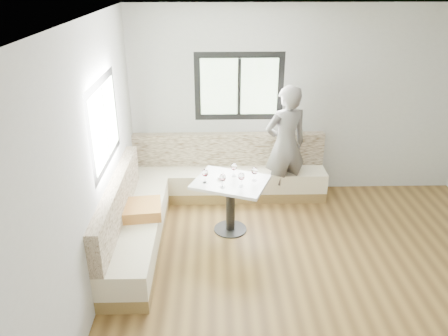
{
  "coord_description": "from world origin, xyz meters",
  "views": [
    {
      "loc": [
        -1.27,
        -3.74,
        3.22
      ],
      "look_at": [
        -1.15,
        1.36,
        0.87
      ],
      "focal_mm": 35.0,
      "sensor_mm": 36.0,
      "label": 1
    }
  ],
  "objects": [
    {
      "name": "wine_glass_c",
      "position": [
        -0.94,
        1.1,
        0.87
      ],
      "size": [
        0.08,
        0.08,
        0.18
      ],
      "color": "white",
      "rests_on": "table"
    },
    {
      "name": "olive_ramekin",
      "position": [
        -1.19,
        1.32,
        0.76
      ],
      "size": [
        0.09,
        0.09,
        0.04
      ],
      "color": "white",
      "rests_on": "table"
    },
    {
      "name": "person",
      "position": [
        -0.24,
        2.11,
        0.88
      ],
      "size": [
        0.74,
        0.6,
        1.77
      ],
      "primitive_type": "imported",
      "rotation": [
        0.0,
        0.0,
        3.45
      ],
      "color": "#625F5B",
      "rests_on": "ground"
    },
    {
      "name": "room",
      "position": [
        -0.08,
        0.08,
        1.41
      ],
      "size": [
        5.01,
        5.01,
        2.81
      ],
      "color": "brown",
      "rests_on": "ground"
    },
    {
      "name": "wine_glass_a",
      "position": [
        -1.39,
        1.21,
        0.87
      ],
      "size": [
        0.08,
        0.08,
        0.18
      ],
      "color": "white",
      "rests_on": "table"
    },
    {
      "name": "wine_glass_e",
      "position": [
        -0.76,
        1.26,
        0.87
      ],
      "size": [
        0.08,
        0.08,
        0.18
      ],
      "color": "white",
      "rests_on": "table"
    },
    {
      "name": "table",
      "position": [
        -1.06,
        1.26,
        0.55
      ],
      "size": [
        1.09,
        0.98,
        0.74
      ],
      "rotation": [
        0.0,
        0.0,
        -0.37
      ],
      "color": "black",
      "rests_on": "ground"
    },
    {
      "name": "wine_glass_b",
      "position": [
        -1.17,
        1.08,
        0.87
      ],
      "size": [
        0.08,
        0.08,
        0.18
      ],
      "color": "white",
      "rests_on": "table"
    },
    {
      "name": "wine_glass_d",
      "position": [
        -1.02,
        1.4,
        0.87
      ],
      "size": [
        0.08,
        0.08,
        0.18
      ],
      "color": "white",
      "rests_on": "table"
    },
    {
      "name": "banquette",
      "position": [
        -1.59,
        1.63,
        0.33
      ],
      "size": [
        2.9,
        2.8,
        0.95
      ],
      "color": "olive",
      "rests_on": "ground"
    }
  ]
}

